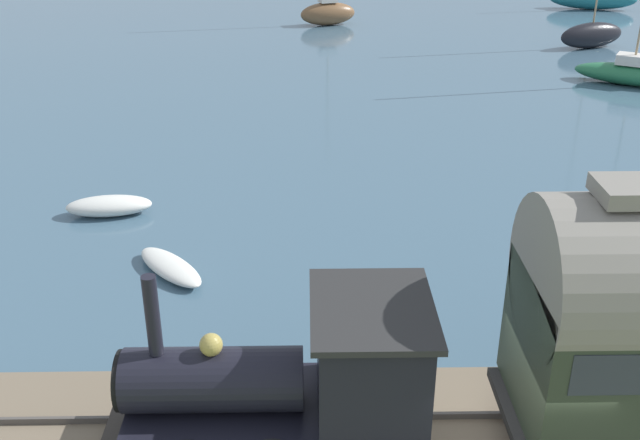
{
  "coord_description": "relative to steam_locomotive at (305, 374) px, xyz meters",
  "views": [
    {
      "loc": [
        -9.28,
        3.05,
        9.26
      ],
      "look_at": [
        6.61,
        2.76,
        1.69
      ],
      "focal_mm": 42.0,
      "sensor_mm": 36.0,
      "label": 1
    }
  ],
  "objects": [
    {
      "name": "harbor_water",
      "position": [
        42.62,
        -3.11,
        -2.1
      ],
      "size": [
        80.0,
        80.0,
        0.01
      ],
      "color": "#426075",
      "rests_on": "ground"
    },
    {
      "name": "rowboat_near_shore",
      "position": [
        6.94,
        3.38,
        -1.93
      ],
      "size": [
        2.49,
        2.26,
        0.35
      ],
      "rotation": [
        0.0,
        0.0,
        -0.88
      ],
      "color": "silver",
      "rests_on": "harbor_water"
    },
    {
      "name": "sailboat_brown",
      "position": [
        38.81,
        -1.43,
        -1.29
      ],
      "size": [
        2.38,
        3.83,
        9.39
      ],
      "rotation": [
        0.0,
        0.0,
        0.31
      ],
      "color": "brown",
      "rests_on": "harbor_water"
    },
    {
      "name": "rowboat_far_out",
      "position": [
        7.84,
        -6.99,
        -1.95
      ],
      "size": [
        1.53,
        2.08,
        0.3
      ],
      "rotation": [
        0.0,
        0.0,
        -0.26
      ],
      "color": "#B7B2A3",
      "rests_on": "harbor_water"
    },
    {
      "name": "rowboat_off_pier",
      "position": [
        10.44,
        5.72,
        -1.82
      ],
      "size": [
        1.25,
        2.55,
        0.56
      ],
      "rotation": [
        0.0,
        0.0,
        0.12
      ],
      "color": "silver",
      "rests_on": "harbor_water"
    },
    {
      "name": "steam_locomotive",
      "position": [
        0.0,
        0.0,
        0.0
      ],
      "size": [
        2.3,
        5.24,
        3.28
      ],
      "color": "black",
      "rests_on": "rail_embankment"
    },
    {
      "name": "sailboat_black",
      "position": [
        32.01,
        -15.85,
        -1.35
      ],
      "size": [
        2.47,
        4.17,
        9.2
      ],
      "rotation": [
        0.0,
        0.0,
        0.36
      ],
      "color": "black",
      "rests_on": "harbor_water"
    },
    {
      "name": "sailboat_green",
      "position": [
        24.3,
        -15.1,
        -1.53
      ],
      "size": [
        4.02,
        5.32,
        9.28
      ],
      "rotation": [
        0.0,
        0.0,
        -0.53
      ],
      "color": "#236B42",
      "rests_on": "harbor_water"
    }
  ]
}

